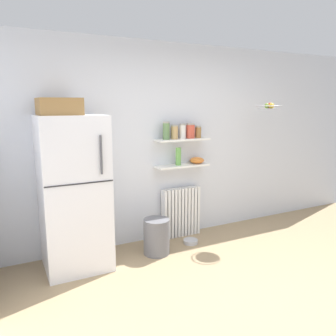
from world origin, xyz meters
TOP-DOWN VIEW (x-y plane):
  - ground_plane at (0.00, 0.50)m, footprint 7.04×7.04m
  - back_wall at (0.00, 2.05)m, footprint 7.04×0.10m
  - refrigerator at (-1.33, 1.67)m, footprint 0.70×0.70m
  - radiator at (0.16, 1.92)m, footprint 0.55×0.12m
  - wall_shelf_lower at (0.16, 1.89)m, footprint 0.75×0.22m
  - wall_shelf_upper at (0.16, 1.89)m, footprint 0.75×0.22m
  - storage_jar_0 at (-0.08, 1.89)m, footprint 0.09×0.09m
  - storage_jar_1 at (0.04, 1.89)m, footprint 0.09×0.09m
  - storage_jar_2 at (0.16, 1.89)m, footprint 0.08×0.08m
  - storage_jar_3 at (0.28, 1.89)m, footprint 0.11×0.11m
  - storage_jar_4 at (0.41, 1.89)m, footprint 0.08×0.08m
  - vase at (0.10, 1.89)m, footprint 0.07×0.07m
  - shelf_bowl at (0.39, 1.89)m, footprint 0.20×0.20m
  - trash_bin at (-0.39, 1.54)m, footprint 0.32×0.32m
  - pet_food_bowl at (0.15, 1.62)m, footprint 0.19×0.19m
  - hanging_fruit_basket at (1.32, 1.54)m, footprint 0.34×0.34m

SIDE VIEW (x-z plane):
  - ground_plane at x=0.00m, z-range 0.00..0.00m
  - pet_food_bowl at x=0.15m, z-range 0.00..0.05m
  - trash_bin at x=-0.39m, z-range 0.00..0.44m
  - radiator at x=0.16m, z-range 0.00..0.68m
  - refrigerator at x=-1.33m, z-range -0.05..1.83m
  - wall_shelf_lower at x=0.16m, z-range 0.99..1.01m
  - shelf_bowl at x=0.39m, z-range 1.01..1.10m
  - vase at x=0.10m, z-range 1.01..1.25m
  - back_wall at x=0.00m, z-range 0.00..2.60m
  - wall_shelf_upper at x=0.16m, z-range 1.34..1.37m
  - storage_jar_4 at x=0.41m, z-range 1.37..1.53m
  - storage_jar_1 at x=0.04m, z-range 1.37..1.55m
  - storage_jar_2 at x=0.16m, z-range 1.37..1.56m
  - storage_jar_3 at x=0.28m, z-range 1.37..1.56m
  - storage_jar_0 at x=-0.08m, z-range 1.37..1.60m
  - hanging_fruit_basket at x=1.32m, z-range 1.74..1.83m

